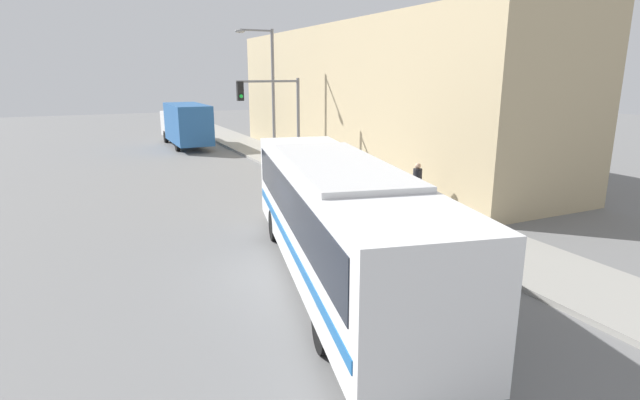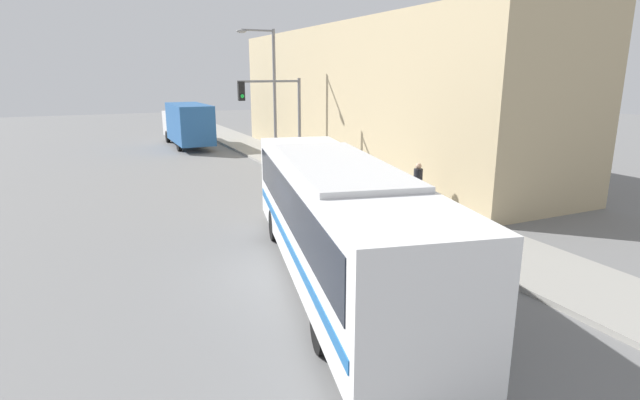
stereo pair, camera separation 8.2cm
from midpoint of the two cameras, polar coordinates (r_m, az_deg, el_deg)
The scene contains 10 objects.
ground_plane at distance 13.35m, azimuth -2.27°, elevation -8.57°, with size 120.00×120.00×0.00m, color slate.
sidewalk at distance 33.54m, azimuth -6.19°, elevation 5.44°, with size 3.11×70.00×0.15m.
building_facade at distance 29.98m, azimuth 5.72°, elevation 11.74°, with size 6.00×26.73×7.77m.
city_bus at distance 12.39m, azimuth 1.94°, elevation -1.52°, with size 4.90×11.83×3.13m.
delivery_truck at distance 37.58m, azimuth -14.89°, elevation 8.46°, with size 2.30×8.37×3.08m.
fire_hydrant at distance 19.36m, azimuth 6.22°, elevation 0.32°, with size 0.21×0.28×0.78m.
traffic_light_pole at distance 25.23m, azimuth -4.79°, elevation 10.36°, with size 3.28×0.35×4.80m.
parking_meter at distance 23.28m, azimuth 0.26°, elevation 3.82°, with size 0.14×0.14×1.18m.
street_lamp at distance 29.12m, azimuth -5.64°, elevation 12.87°, with size 2.20×0.28×7.42m.
pedestrian_near_corner at distance 19.40m, azimuth 11.22°, elevation 1.68°, with size 0.34×0.34×1.75m.
Camera 2 is at (-4.74, -11.35, 5.18)m, focal length 28.00 mm.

